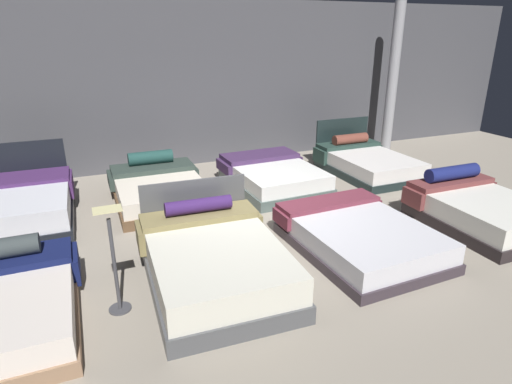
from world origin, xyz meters
The scene contains 12 objects.
ground_plane centered at (0.00, 0.00, -0.01)m, with size 18.00×18.00×0.02m, color gray.
showroom_back_wall centered at (0.00, 3.64, 1.75)m, with size 18.00×0.06×3.50m, color #47474C.
bed_0 centered at (-3.26, -1.27, 0.23)m, with size 1.53×1.93×0.72m.
bed_1 centered at (-1.02, -1.29, 0.29)m, with size 1.66×2.22×0.98m.
bed_2 centered at (1.05, -1.29, 0.21)m, with size 1.68×2.17×0.47m.
bed_3 centered at (3.25, -1.35, 0.26)m, with size 1.60×1.93×0.78m.
bed_4 centered at (-3.25, 1.52, 0.28)m, with size 1.49×2.10×1.08m.
bed_5 centered at (-1.12, 1.59, 0.24)m, with size 1.61×2.03×0.74m.
bed_6 centered at (1.03, 1.47, 0.23)m, with size 1.64×2.08×0.53m.
bed_7 centered at (3.25, 1.54, 0.24)m, with size 1.53×2.14×1.00m.
price_sign centered at (-2.13, -1.43, 0.47)m, with size 0.28×0.24×1.18m.
support_pillar centered at (4.82, 2.85, 1.75)m, with size 0.25×0.25×3.50m, color #99999E.
Camera 1 is at (-2.29, -5.59, 2.82)m, focal length 29.99 mm.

